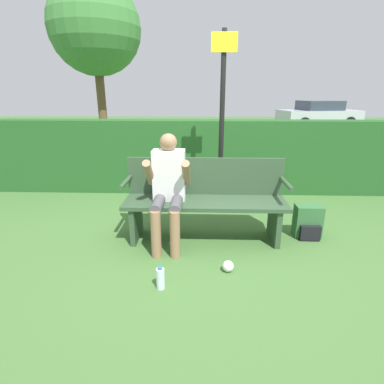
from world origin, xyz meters
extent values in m
plane|color=#426B33|center=(0.00, 0.00, 0.00)|extent=(40.00, 40.00, 0.00)
cube|color=#235623|center=(0.00, 1.91, 0.63)|extent=(12.00, 0.41, 1.26)
cube|color=#334C33|center=(0.00, 0.00, 0.47)|extent=(1.90, 0.52, 0.05)
cube|color=#334C33|center=(0.00, 0.24, 0.73)|extent=(1.90, 0.04, 0.46)
cube|color=#334C33|center=(-0.83, 0.00, 0.23)|extent=(0.06, 0.47, 0.45)
cube|color=#334C33|center=(0.83, 0.00, 0.23)|extent=(0.06, 0.47, 0.45)
cylinder|color=#334C33|center=(-0.93, 0.00, 0.72)|extent=(0.05, 0.47, 0.05)
cylinder|color=#334C33|center=(0.93, 0.00, 0.72)|extent=(0.05, 0.47, 0.05)
cube|color=silver|center=(-0.42, 0.05, 0.79)|extent=(0.37, 0.22, 0.59)
sphere|color=#997051|center=(-0.42, 0.05, 1.17)|extent=(0.20, 0.20, 0.20)
cylinder|color=#4C4C51|center=(-0.52, -0.19, 0.53)|extent=(0.13, 0.49, 0.13)
cylinder|color=#4C4C51|center=(-0.32, -0.19, 0.53)|extent=(0.13, 0.49, 0.13)
cylinder|color=#997051|center=(-0.52, -0.43, 0.26)|extent=(0.11, 0.11, 0.53)
cylinder|color=#997051|center=(-0.32, -0.43, 0.26)|extent=(0.11, 0.11, 0.53)
cylinder|color=#997051|center=(-0.63, -0.09, 0.85)|extent=(0.09, 0.35, 0.35)
cylinder|color=#997051|center=(-0.21, -0.09, 0.85)|extent=(0.09, 0.35, 0.35)
cube|color=#336638|center=(1.27, 0.13, 0.20)|extent=(0.32, 0.19, 0.40)
cube|color=black|center=(1.27, 0.00, 0.10)|extent=(0.24, 0.07, 0.18)
cylinder|color=silver|center=(-0.40, -0.99, 0.10)|extent=(0.08, 0.08, 0.20)
cylinder|color=#2D66B2|center=(-0.40, -0.99, 0.21)|extent=(0.04, 0.04, 0.02)
cylinder|color=black|center=(0.23, 0.96, 1.24)|extent=(0.07, 0.07, 2.48)
cube|color=yellow|center=(0.23, 0.92, 2.31)|extent=(0.34, 0.02, 0.24)
cube|color=#B7BCC6|center=(5.86, 12.66, 0.52)|extent=(4.11, 2.49, 0.69)
cube|color=#333D4C|center=(5.86, 12.66, 1.10)|extent=(2.10, 1.92, 0.46)
cylinder|color=black|center=(6.88, 13.74, 0.30)|extent=(0.62, 0.28, 0.59)
cylinder|color=black|center=(7.19, 12.01, 0.30)|extent=(0.62, 0.28, 0.59)
cylinder|color=black|center=(4.53, 13.32, 0.30)|extent=(0.62, 0.28, 0.59)
cylinder|color=black|center=(4.84, 11.59, 0.30)|extent=(0.62, 0.28, 0.59)
cylinder|color=brown|center=(-3.13, 6.11, 1.34)|extent=(0.26, 0.26, 2.68)
sphere|color=#42843D|center=(-3.13, 6.11, 3.46)|extent=(2.60, 2.60, 2.60)
sphere|color=silver|center=(0.23, -0.70, 0.06)|extent=(0.11, 0.11, 0.11)
camera|label=1|loc=(-0.04, -3.31, 1.70)|focal=28.00mm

